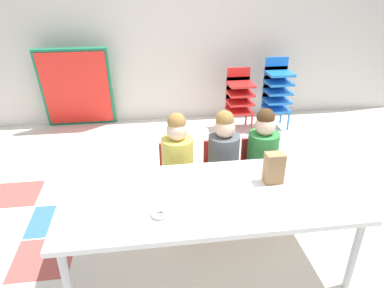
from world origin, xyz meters
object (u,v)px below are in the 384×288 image
Objects in this scene: paper_bag_brown at (274,168)px; donut_powdered_on_plate at (160,213)px; seated_child_far_right at (262,150)px; paper_plate_center_table at (112,198)px; kid_chair_blue_stack at (277,89)px; seated_child_middle_seat at (223,152)px; kid_chair_red_stack at (239,95)px; craft_table at (209,199)px; paper_plate_near_edge at (160,216)px; seated_child_near_camera at (177,155)px; folded_activity_table at (77,89)px.

paper_bag_brown reaches higher than donut_powdered_on_plate.
paper_plate_center_table is at bearing -153.35° from seated_child_far_right.
donut_powdered_on_plate is at bearing -137.59° from seated_child_far_right.
kid_chair_blue_stack reaches higher than donut_powdered_on_plate.
paper_plate_center_table is at bearing 142.59° from donut_powdered_on_plate.
donut_powdered_on_plate is at bearing -124.56° from seated_child_middle_seat.
kid_chair_red_stack is at bearing 80.73° from paper_bag_brown.
craft_table is 10.76× the size of paper_plate_near_edge.
seated_child_near_camera is 1.00× the size of seated_child_middle_seat.
folded_activity_table is at bearing 115.28° from craft_table.
kid_chair_blue_stack is 5.11× the size of paper_plate_center_table.
paper_bag_brown is at bearing 2.75° from paper_plate_center_table.
seated_child_middle_seat reaches higher than donut_powdered_on_plate.
donut_powdered_on_plate is at bearing -123.34° from kid_chair_blue_stack.
kid_chair_red_stack reaches higher than donut_powdered_on_plate.
folded_activity_table is (-2.59, 0.32, 0.02)m from kid_chair_blue_stack.
seated_child_far_right is at bearing -98.48° from kid_chair_red_stack.
folded_activity_table is at bearing 123.81° from paper_bag_brown.
seated_child_near_camera is 1.96m from kid_chair_red_stack.
seated_child_near_camera is 5.10× the size of paper_plate_near_edge.
seated_child_middle_seat is 1.01m from paper_plate_near_edge.
seated_child_far_right is (0.34, 0.00, 0.00)m from seated_child_middle_seat.
kid_chair_blue_stack is 2.42m from paper_bag_brown.
paper_plate_center_table is (-0.87, -0.61, 0.05)m from seated_child_middle_seat.
kid_chair_blue_stack is (0.50, 0.00, 0.06)m from kid_chair_red_stack.
kid_chair_blue_stack is at bearing 49.59° from paper_plate_center_table.
craft_table is 2.10× the size of kid_chair_blue_stack.
folded_activity_table reaches higher than seated_child_near_camera.
kid_chair_red_stack reaches higher than craft_table.
seated_child_middle_seat is at bearing -122.73° from kid_chair_blue_stack.
seated_child_near_camera is 0.86m from donut_powdered_on_plate.
donut_powdered_on_plate is at bearing -102.69° from seated_child_near_camera.
paper_plate_center_table is at bearing -145.14° from seated_child_middle_seat.
kid_chair_red_stack is 0.50m from kid_chair_blue_stack.
paper_bag_brown is at bearing -56.19° from folded_activity_table.
seated_child_middle_seat is 1.80m from kid_chair_red_stack.
paper_plate_near_edge is 1.66× the size of donut_powdered_on_plate.
paper_bag_brown reaches higher than kid_chair_red_stack.
folded_activity_table reaches higher than kid_chair_red_stack.
seated_child_middle_seat is at bearing 34.86° from paper_plate_center_table.
folded_activity_table is (-1.84, 2.02, -0.02)m from seated_child_far_right.
paper_bag_brown is at bearing 19.29° from paper_plate_near_edge.
seated_child_middle_seat reaches higher than kid_chair_blue_stack.
folded_activity_table is at bearing 103.42° from paper_plate_center_table.
kid_chair_red_stack is at bearing 65.27° from paper_plate_near_edge.
kid_chair_red_stack is 2.80m from donut_powdered_on_plate.
paper_plate_center_table is (-1.46, -2.31, 0.14)m from kid_chair_red_stack.
kid_chair_blue_stack reaches higher than paper_plate_near_edge.
seated_child_middle_seat reaches higher than paper_bag_brown.
seated_child_near_camera is 2.25m from kid_chair_blue_stack.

